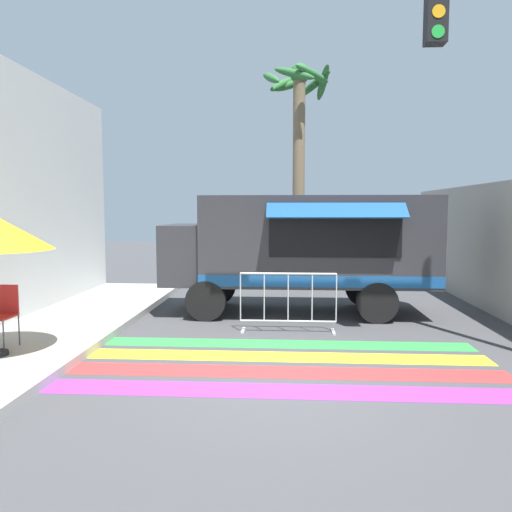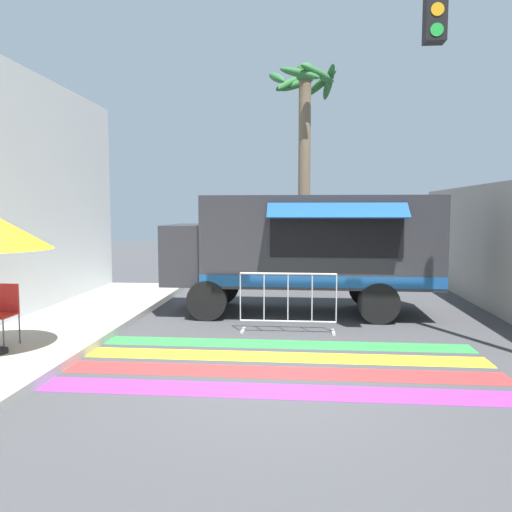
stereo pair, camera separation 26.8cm
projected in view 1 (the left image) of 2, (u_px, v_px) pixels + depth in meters
ground_plane at (285, 384)px, 6.73m from camera, size 60.00×60.00×0.00m
crosswalk_painted at (285, 364)px, 7.57m from camera, size 6.40×2.84×0.01m
food_truck at (297, 244)px, 11.27m from camera, size 5.97×2.55×2.64m
traffic_signal_pole at (476, 84)px, 7.88m from camera, size 4.60×0.29×6.40m
folding_chair at (1, 310)px, 7.96m from camera, size 0.47×0.47×0.99m
barricade_front at (288, 303)px, 9.55m from camera, size 1.86×0.44×1.15m
palm_tree at (298, 135)px, 15.39m from camera, size 2.29×2.20×6.81m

